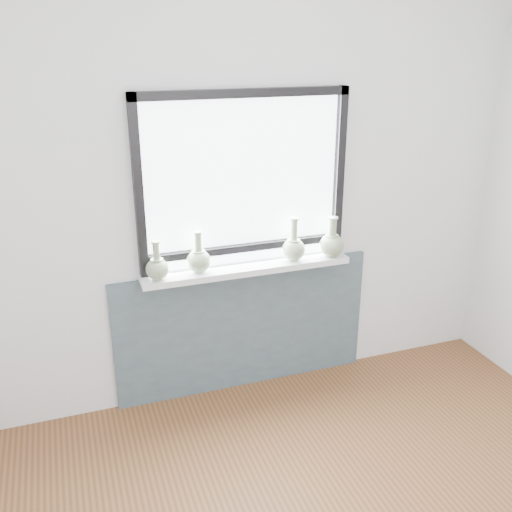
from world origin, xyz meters
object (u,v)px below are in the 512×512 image
object	(u,v)px
vase_c	(294,247)
vase_d	(332,243)
vase_a	(157,267)
vase_b	(199,259)
windowsill	(247,268)

from	to	relation	value
vase_c	vase_d	world-z (taller)	vase_c
vase_a	vase_d	bearing A→B (deg)	0.02
vase_b	vase_d	world-z (taller)	vase_d
vase_d	vase_a	bearing A→B (deg)	-179.98
windowsill	vase_a	world-z (taller)	vase_a
vase_a	vase_b	xyz separation A→B (m)	(0.25, 0.03, 0.01)
vase_a	vase_b	world-z (taller)	vase_b
vase_b	windowsill	bearing A→B (deg)	-0.45
vase_c	vase_d	distance (m)	0.26
vase_a	vase_c	size ratio (longest dim) A/B	0.84
vase_c	vase_b	bearing A→B (deg)	179.06
vase_b	vase_c	distance (m)	0.61
windowsill	vase_d	xyz separation A→B (m)	(0.56, -0.03, 0.11)
windowsill	vase_d	bearing A→B (deg)	-2.74
windowsill	vase_b	size ratio (longest dim) A/B	5.20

